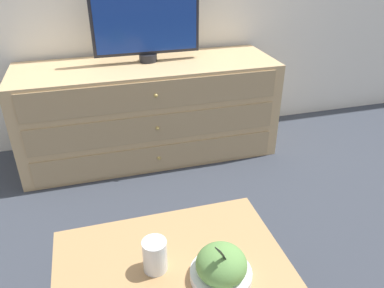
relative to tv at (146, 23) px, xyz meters
The scene contains 6 objects.
ground_plane 0.95m from the tv, 119.09° to the left, with size 12.00×12.00×0.00m, color #383D47.
dresser 0.58m from the tv, 108.62° to the right, with size 1.70×0.57×0.66m.
tv is the anchor object (origin of this frame).
coffee_table 1.66m from the tv, 97.30° to the right, with size 0.79×0.64×0.40m.
takeout_bowl 1.67m from the tv, 92.06° to the right, with size 0.20×0.20×0.18m.
drink_cup 1.60m from the tv, 99.61° to the right, with size 0.08×0.08×0.12m.
Camera 1 is at (-0.25, -2.66, 1.38)m, focal length 35.00 mm.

